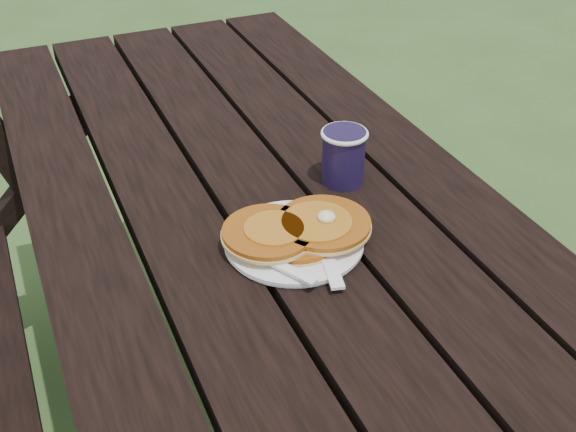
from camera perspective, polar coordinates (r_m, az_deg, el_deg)
name	(u,v)px	position (r m, az deg, el deg)	size (l,w,h in m)	color
picnic_table	(276,374)	(1.43, -0.98, -12.41)	(1.36, 1.80, 0.75)	black
plate	(294,242)	(1.10, 0.47, -2.07)	(0.21, 0.21, 0.01)	white
pancake_stack	(298,230)	(1.10, 0.80, -1.08)	(0.23, 0.16, 0.04)	#A65412
knife	(324,250)	(1.08, 2.90, -2.69)	(0.02, 0.18, 0.01)	white
fork	(284,267)	(1.03, -0.30, -4.09)	(0.03, 0.16, 0.01)	white
coffee_cup	(344,153)	(1.23, 4.42, 4.96)	(0.08, 0.08, 0.10)	#1A1132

